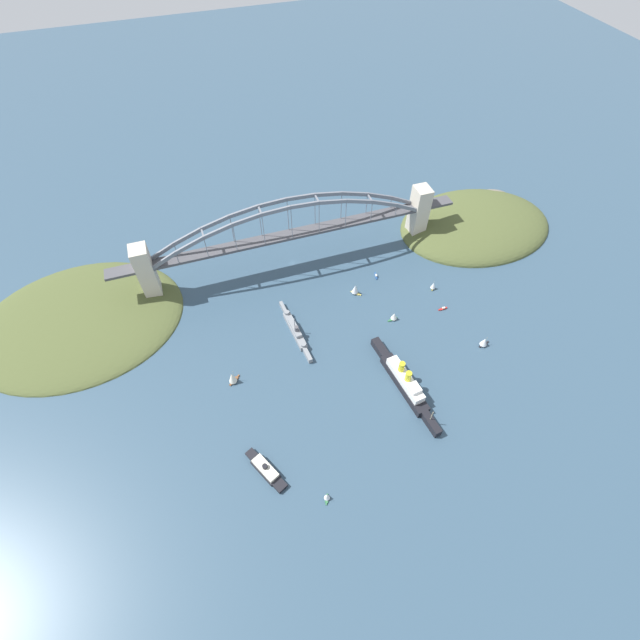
% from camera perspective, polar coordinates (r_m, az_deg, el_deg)
% --- Properties ---
extents(ground_plane, '(1400.00, 1400.00, 0.00)m').
position_cam_1_polar(ground_plane, '(422.28, -3.47, 7.23)').
color(ground_plane, '#334C60').
extents(harbor_arch_bridge, '(309.82, 16.50, 67.54)m').
position_cam_1_polar(harbor_arch_bridge, '(401.95, -3.68, 10.37)').
color(harbor_arch_bridge, beige).
rests_on(harbor_arch_bridge, ground).
extents(headland_west_shore, '(153.26, 114.42, 28.02)m').
position_cam_1_polar(headland_west_shore, '(487.51, 18.94, 11.25)').
color(headland_west_shore, '#4C562D').
rests_on(headland_west_shore, ground).
extents(headland_east_shore, '(167.98, 138.20, 16.57)m').
position_cam_1_polar(headland_east_shore, '(423.64, -27.66, 0.05)').
color(headland_east_shore, '#4C562D').
rests_on(headland_east_shore, ground).
extents(ocean_liner, '(16.08, 88.33, 20.86)m').
position_cam_1_polar(ocean_liner, '(339.52, 10.56, -7.63)').
color(ocean_liner, black).
rests_on(ocean_liner, ground).
extents(naval_cruiser, '(9.45, 65.12, 17.18)m').
position_cam_1_polar(naval_cruiser, '(364.71, -3.13, -1.33)').
color(naval_cruiser, gray).
rests_on(naval_cruiser, ground).
extents(harbor_ferry_steamer, '(21.15, 34.74, 8.22)m').
position_cam_1_polar(harbor_ferry_steamer, '(310.53, -6.83, -18.16)').
color(harbor_ferry_steamer, black).
rests_on(harbor_ferry_steamer, ground).
extents(seaplane_taxiing_near_bridge, '(10.79, 8.94, 4.86)m').
position_cam_1_polar(seaplane_taxiing_near_bridge, '(445.17, -6.38, 10.07)').
color(seaplane_taxiing_near_bridge, '#B7B7B2').
rests_on(seaplane_taxiing_near_bridge, ground).
extents(small_boat_0, '(8.55, 8.67, 11.17)m').
position_cam_1_polar(small_boat_0, '(391.89, 4.43, 3.89)').
color(small_boat_0, gold).
rests_on(small_boat_0, ground).
extents(small_boat_1, '(2.79, 8.62, 2.39)m').
position_cam_1_polar(small_boat_1, '(411.13, 7.06, 5.54)').
color(small_boat_1, '#234C8C').
rests_on(small_boat_1, ground).
extents(small_boat_2, '(8.14, 2.05, 2.06)m').
position_cam_1_polar(small_boat_2, '(395.83, 15.22, 1.40)').
color(small_boat_2, '#B2231E').
rests_on(small_boat_2, ground).
extents(small_boat_3, '(9.75, 8.89, 12.55)m').
position_cam_1_polar(small_boat_3, '(341.75, -10.96, -7.13)').
color(small_boat_3, brown).
rests_on(small_boat_3, ground).
extents(small_boat_4, '(10.07, 6.77, 9.73)m').
position_cam_1_polar(small_boat_4, '(378.23, 19.96, -2.60)').
color(small_boat_4, black).
rests_on(small_boat_4, ground).
extents(small_boat_5, '(5.00, 6.58, 6.75)m').
position_cam_1_polar(small_boat_5, '(302.21, 0.87, -21.36)').
color(small_boat_5, '#2D6B3D').
rests_on(small_boat_5, ground).
extents(small_boat_6, '(9.15, 5.80, 8.50)m').
position_cam_1_polar(small_boat_6, '(377.31, 9.29, 0.48)').
color(small_boat_6, '#2D6B3D').
rests_on(small_boat_6, ground).
extents(small_boat_7, '(6.12, 7.19, 8.54)m').
position_cam_1_polar(small_boat_7, '(407.42, 14.06, 4.23)').
color(small_boat_7, gold).
rests_on(small_boat_7, ground).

